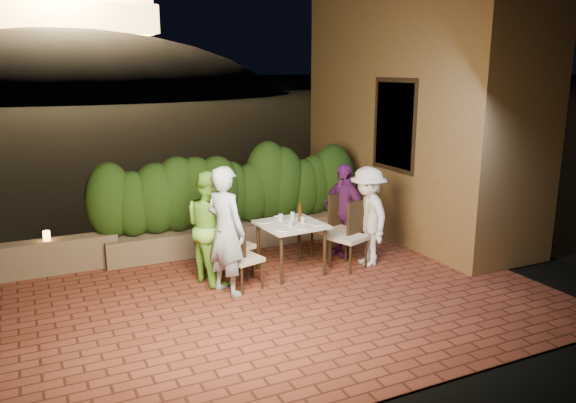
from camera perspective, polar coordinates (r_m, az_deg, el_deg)
ground at (r=7.46m, az=-0.71°, el=-9.92°), size 400.00×400.00×0.00m
terrace_floor at (r=7.90m, az=-2.26°, el=-8.98°), size 7.00×6.00×0.15m
building_wall at (r=10.46m, az=12.88°, el=10.74°), size 1.60×5.00×5.00m
window_pane at (r=9.63m, az=10.89°, el=7.64°), size 0.08×1.00×1.40m
window_frame at (r=9.62m, az=10.84°, el=7.64°), size 0.06×1.15×1.55m
planter at (r=9.45m, az=-5.50°, el=-3.44°), size 4.20×0.55×0.40m
hedge at (r=9.26m, az=-5.61°, el=1.01°), size 4.00×0.70×1.10m
parapet at (r=8.92m, az=-23.97°, el=-5.27°), size 2.20×0.30×0.50m
hill at (r=66.75m, az=-21.42°, el=6.60°), size 52.00×40.00×22.00m
dining_table at (r=8.21m, az=0.30°, el=-4.73°), size 0.92×0.92×0.75m
plate_nw at (r=7.77m, az=-0.51°, el=-2.86°), size 0.21×0.21×0.01m
plate_sw at (r=8.17m, az=-2.42°, el=-2.03°), size 0.24×0.24×0.01m
plate_ne at (r=8.05m, az=3.09°, el=-2.29°), size 0.21×0.21×0.01m
plate_se at (r=8.43m, az=1.37°, el=-1.55°), size 0.21×0.21×0.01m
plate_centre at (r=8.05m, az=0.29°, el=-2.27°), size 0.20×0.20×0.01m
plate_front at (r=7.85m, az=1.65°, el=-2.69°), size 0.22×0.22×0.01m
glass_nw at (r=7.88m, az=0.25°, el=-2.29°), size 0.06×0.06×0.10m
glass_sw at (r=8.18m, az=-0.74°, el=-1.65°), size 0.07×0.07×0.11m
glass_ne at (r=8.07m, az=1.50°, el=-1.90°), size 0.06×0.06×0.10m
glass_se at (r=8.30m, az=0.47°, el=-1.44°), size 0.06×0.06×0.11m
beer_bottle at (r=8.16m, az=1.21°, el=-1.06°), size 0.06×0.06×0.28m
bowl at (r=8.30m, az=-0.83°, el=-1.68°), size 0.17×0.17×0.04m
chair_left_front at (r=7.63m, az=-4.47°, el=-5.67°), size 0.51×0.51×0.89m
chair_left_back at (r=8.01m, az=-5.55°, el=-4.35°), size 0.58×0.58×0.99m
chair_right_front at (r=8.40m, az=6.17°, el=-3.49°), size 0.60×0.60×1.00m
chair_right_back at (r=8.80m, az=4.25°, el=-2.59°), size 0.57×0.57×1.02m
diner_blue at (r=7.37m, az=-6.35°, el=-3.00°), size 0.64×0.74×1.72m
diner_green at (r=7.84m, az=-7.91°, el=-2.57°), size 0.77×0.89×1.58m
diner_white at (r=8.52m, az=8.07°, el=-1.52°), size 0.67×1.04×1.51m
diner_purple at (r=8.94m, az=5.66°, el=-0.83°), size 0.56×0.93×1.48m
parapet_lamp at (r=8.84m, az=-23.32°, el=-3.22°), size 0.10×0.10×0.14m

